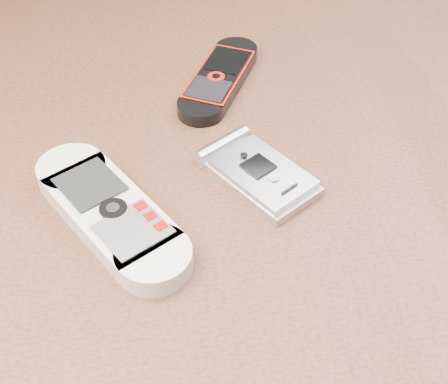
{
  "coord_description": "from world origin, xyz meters",
  "views": [
    {
      "loc": [
        -0.03,
        -0.33,
        1.09
      ],
      "look_at": [
        0.01,
        0.0,
        0.76
      ],
      "focal_mm": 50.0,
      "sensor_mm": 36.0,
      "label": 1
    }
  ],
  "objects_px": {
    "nokia_black_red": "(219,78)",
    "motorola_razr": "(260,174)",
    "table": "(218,286)",
    "nokia_white": "(110,212)"
  },
  "relations": [
    {
      "from": "nokia_white",
      "to": "nokia_black_red",
      "type": "bearing_deg",
      "value": 26.73
    },
    {
      "from": "nokia_black_red",
      "to": "motorola_razr",
      "type": "bearing_deg",
      "value": -56.57
    },
    {
      "from": "table",
      "to": "nokia_black_red",
      "type": "distance_m",
      "value": 0.19
    },
    {
      "from": "motorola_razr",
      "to": "nokia_black_red",
      "type": "bearing_deg",
      "value": 62.68
    },
    {
      "from": "nokia_black_red",
      "to": "motorola_razr",
      "type": "distance_m",
      "value": 0.14
    },
    {
      "from": "table",
      "to": "motorola_razr",
      "type": "height_order",
      "value": "motorola_razr"
    },
    {
      "from": "nokia_white",
      "to": "motorola_razr",
      "type": "height_order",
      "value": "nokia_white"
    },
    {
      "from": "table",
      "to": "motorola_razr",
      "type": "relative_size",
      "value": 12.01
    },
    {
      "from": "nokia_black_red",
      "to": "motorola_razr",
      "type": "height_order",
      "value": "motorola_razr"
    },
    {
      "from": "table",
      "to": "nokia_black_red",
      "type": "xyz_separation_m",
      "value": [
        0.02,
        0.15,
        0.11
      ]
    }
  ]
}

